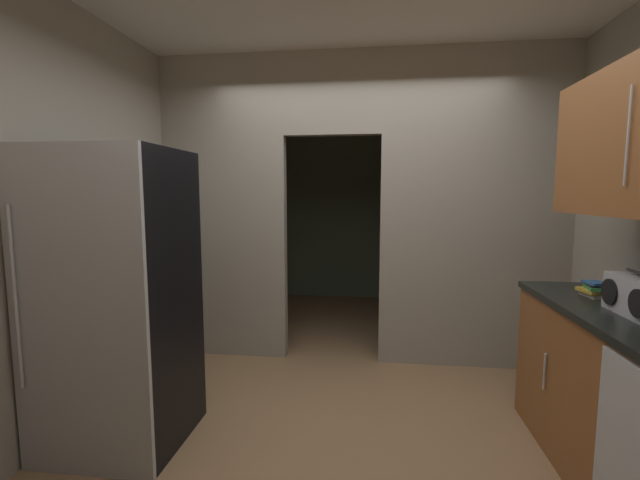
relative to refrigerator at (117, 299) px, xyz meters
name	(u,v)px	position (x,y,z in m)	size (l,w,h in m)	color
ground	(347,446)	(1.40, 0.09, -0.90)	(20.00, 20.00, 0.00)	#93704C
kitchen_partition	(364,202)	(1.45, 1.47, 0.56)	(3.61, 0.12, 2.77)	#9E998C
adjoining_room_shell	(363,205)	(1.40, 3.19, 0.49)	(3.61, 2.46, 2.77)	slate
refrigerator	(117,299)	(0.00, 0.00, 0.00)	(0.78, 0.74, 1.79)	black
book_stack	(595,290)	(2.83, 0.27, 0.08)	(0.15, 0.18, 0.09)	beige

